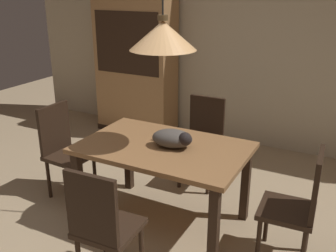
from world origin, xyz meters
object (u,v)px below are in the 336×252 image
chair_near_front (102,224)px  hutch_bookcase (136,71)px  cat_sleeping (173,138)px  pendant_lamp (163,35)px  chair_right_side (299,203)px  dining_table (163,157)px  chair_far_back (203,137)px  chair_left_side (64,147)px

chair_near_front → hutch_bookcase: hutch_bookcase is taller
cat_sleeping → pendant_lamp: bearing=-170.7°
chair_right_side → pendant_lamp: (-1.13, -0.00, 1.15)m
dining_table → hutch_bookcase: 2.38m
chair_near_front → pendant_lamp: size_ratio=0.72×
chair_right_side → chair_far_back: (-1.13, 0.87, 0.00)m
dining_table → cat_sleeping: 0.20m
dining_table → hutch_bookcase: bearing=127.5°
dining_table → chair_far_back: bearing=90.1°
chair_far_back → chair_near_front: 1.76m
chair_far_back → cat_sleeping: bearing=-84.2°
chair_left_side → chair_near_front: same height
cat_sleeping → hutch_bookcase: size_ratio=0.22×
chair_left_side → chair_near_front: 1.44m
chair_right_side → hutch_bookcase: size_ratio=0.50×
dining_table → chair_near_front: size_ratio=1.51×
chair_far_back → chair_near_front: size_ratio=1.00×
chair_far_back → dining_table: bearing=-89.9°
dining_table → chair_right_side: chair_right_side is taller
hutch_bookcase → chair_right_side: bearing=-36.1°
chair_far_back → cat_sleeping: (0.09, -0.86, 0.32)m
pendant_lamp → hutch_bookcase: bearing=127.5°
chair_near_front → pendant_lamp: (-0.00, 0.88, 1.15)m
dining_table → chair_far_back: size_ratio=1.51×
chair_left_side → cat_sleeping: size_ratio=2.34×
chair_right_side → hutch_bookcase: hutch_bookcase is taller
dining_table → hutch_bookcase: (-1.44, 1.88, 0.24)m
chair_left_side → chair_far_back: bearing=37.8°
dining_table → cat_sleeping: bearing=9.3°
chair_left_side → pendant_lamp: bearing=-0.2°
chair_right_side → dining_table: bearing=-179.8°
chair_right_side → chair_far_back: same height
chair_left_side → pendant_lamp: 1.61m
dining_table → chair_near_front: (0.00, -0.88, -0.14)m
dining_table → chair_far_back: chair_far_back is taller
chair_far_back → chair_near_front: same height
chair_right_side → cat_sleeping: 1.09m
chair_right_side → pendant_lamp: size_ratio=0.72×
chair_far_back → hutch_bookcase: 1.79m
chair_left_side → chair_near_front: bearing=-37.9°
chair_left_side → chair_near_front: (1.13, -0.88, 0.00)m
chair_near_front → hutch_bookcase: 3.14m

